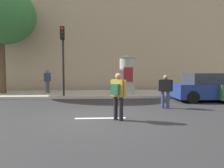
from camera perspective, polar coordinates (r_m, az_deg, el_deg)
ground_plane at (r=7.32m, az=-3.27°, el=-9.56°), size 80.00×80.00×0.00m
sidewalk_curb at (r=14.22m, az=-3.26°, el=-2.73°), size 36.00×4.00×0.15m
lane_markings at (r=7.32m, az=-3.27°, el=-9.53°), size 25.80×0.16×0.01m
building_backdrop at (r=19.35m, az=-3.31°, el=12.59°), size 36.00×5.00×9.30m
traffic_light at (r=12.63m, az=-13.63°, el=9.34°), size 0.24×0.45×4.12m
poster_column at (r=13.22m, az=4.28°, el=2.72°), size 1.08×1.08×2.55m
street_tree at (r=16.05m, az=-28.77°, el=16.58°), size 4.54×4.54×7.17m
pedestrian_with_backpack at (r=6.85m, az=1.69°, el=-2.37°), size 0.52×0.52×1.60m
pedestrian_with_bag at (r=9.42m, az=14.74°, el=-1.22°), size 0.63×0.42×1.49m
pedestrian_near_pole at (r=14.55m, az=-17.74°, el=1.34°), size 0.48×0.63×1.60m
parked_car_dark at (r=12.55m, az=26.34°, el=-0.94°), size 4.37×1.96×1.55m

